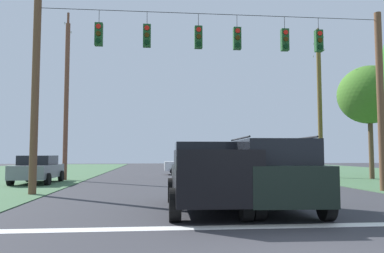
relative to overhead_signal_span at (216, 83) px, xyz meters
name	(u,v)px	position (x,y,z in m)	size (l,w,h in m)	color
stop_bar_stripe	(269,226)	(0.02, -7.25, -4.58)	(12.72, 0.45, 0.01)	white
lane_dash_0	(222,196)	(0.02, -1.25, -4.58)	(0.15, 2.50, 0.01)	white
lane_dash_1	(202,184)	(0.02, 4.89, -4.58)	(0.15, 2.50, 0.01)	white
lane_dash_2	(187,174)	(0.02, 14.29, -4.58)	(0.15, 2.50, 0.01)	white
lane_dash_3	(183,172)	(0.02, 18.20, -4.58)	(0.15, 2.50, 0.01)	white
overhead_signal_span	(216,83)	(0.00, 0.00, 0.00)	(14.88, 0.31, 7.87)	brown
pickup_truck	(208,176)	(-0.98, -4.57, -3.62)	(2.40, 5.45, 1.95)	black
suv_black	(269,173)	(0.70, -5.07, -3.52)	(2.37, 4.87, 2.05)	black
distant_car_crossing_white	(192,164)	(0.38, 14.11, -3.80)	(4.30, 2.03, 1.52)	silver
distant_car_oncoming	(38,169)	(-8.81, 5.78, -3.80)	(2.05, 4.31, 1.52)	slate
utility_pole_mid_right	(320,102)	(8.73, 9.33, 0.56)	(0.30, 1.87, 10.33)	brown
utility_pole_near_left	(66,98)	(-7.99, 8.35, 0.49)	(0.28, 1.82, 10.46)	brown
tree_roadside_far_right	(369,95)	(11.32, 7.61, 0.84)	(3.99, 3.99, 7.32)	brown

